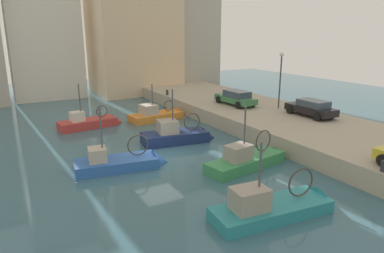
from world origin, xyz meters
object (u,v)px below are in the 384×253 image
object	(u,v)px
fishing_boat_teal	(278,211)
mooring_bollard_mid	(167,92)
fishing_boat_green	(249,164)
mooring_bollard_south	(384,166)
parked_car_green	(236,98)
parked_car_black	(311,108)
fishing_boat_blue	(124,166)
quay_streetlamp	(281,71)
fishing_boat_navy	(179,140)
fishing_boat_orange	(160,118)
fishing_boat_red	(92,126)

from	to	relation	value
fishing_boat_teal	mooring_bollard_mid	world-z (taller)	fishing_boat_teal
fishing_boat_green	mooring_bollard_south	bearing A→B (deg)	-61.89
parked_car_green	parked_car_black	distance (m)	6.99
mooring_bollard_mid	fishing_boat_green	bearing A→B (deg)	-100.23
fishing_boat_teal	fishing_boat_blue	size ratio (longest dim) A/B	1.11
fishing_boat_green	parked_car_black	world-z (taller)	fishing_boat_green
fishing_boat_teal	mooring_bollard_south	xyz separation A→B (m)	(5.71, -1.01, 1.33)
parked_car_black	fishing_boat_teal	bearing A→B (deg)	-142.77
parked_car_green	fishing_boat_blue	bearing A→B (deg)	-152.65
parked_car_black	quay_streetlamp	xyz separation A→B (m)	(-0.14, 3.52, 2.57)
fishing_boat_navy	fishing_boat_teal	world-z (taller)	fishing_boat_navy
fishing_boat_orange	mooring_bollard_south	distance (m)	19.41
fishing_boat_navy	fishing_boat_teal	size ratio (longest dim) A/B	0.90
parked_car_green	quay_streetlamp	distance (m)	4.62
fishing_boat_orange	parked_car_green	xyz separation A→B (m)	(6.34, -2.87, 1.76)
fishing_boat_red	fishing_boat_navy	world-z (taller)	fishing_boat_navy
mooring_bollard_south	quay_streetlamp	bearing A→B (deg)	66.93
fishing_boat_navy	fishing_boat_blue	size ratio (longest dim) A/B	1.00
fishing_boat_blue	parked_car_green	bearing A→B (deg)	27.35
fishing_boat_blue	quay_streetlamp	distance (m)	16.48
fishing_boat_green	parked_car_black	bearing A→B (deg)	22.19
fishing_boat_navy	fishing_boat_orange	world-z (taller)	fishing_boat_navy
parked_car_green	quay_streetlamp	size ratio (longest dim) A/B	0.91
parked_car_green	quay_streetlamp	xyz separation A→B (m)	(2.44, -2.97, 2.57)
fishing_boat_red	parked_car_black	world-z (taller)	fishing_boat_red
fishing_boat_orange	parked_car_black	bearing A→B (deg)	-46.37
fishing_boat_red	quay_streetlamp	size ratio (longest dim) A/B	1.15
fishing_boat_green	parked_car_green	bearing A→B (deg)	57.65
fishing_boat_orange	fishing_boat_green	bearing A→B (deg)	-90.44
parked_car_green	mooring_bollard_mid	size ratio (longest dim) A/B	7.99
fishing_boat_navy	fishing_boat_teal	distance (m)	11.32
parked_car_black	mooring_bollard_mid	distance (m)	15.39
fishing_boat_blue	mooring_bollard_mid	size ratio (longest dim) A/B	10.30
fishing_boat_teal	quay_streetlamp	bearing A→B (deg)	47.18
fishing_boat_red	fishing_boat_teal	size ratio (longest dim) A/B	0.88
fishing_boat_navy	mooring_bollard_south	bearing A→B (deg)	-69.11
mooring_bollard_south	mooring_bollard_mid	xyz separation A→B (m)	(0.00, 24.00, 0.00)
mooring_bollard_mid	fishing_boat_orange	bearing A→B (deg)	-122.66
fishing_boat_green	fishing_boat_orange	distance (m)	13.04
fishing_boat_red	fishing_boat_orange	world-z (taller)	fishing_boat_red
fishing_boat_teal	quay_streetlamp	world-z (taller)	quay_streetlamp
fishing_boat_navy	parked_car_black	size ratio (longest dim) A/B	1.37
fishing_boat_teal	parked_car_green	xyz separation A→B (m)	(8.92, 15.23, 1.75)
fishing_boat_red	fishing_boat_green	world-z (taller)	fishing_boat_red
fishing_boat_red	mooring_bollard_south	xyz separation A→B (m)	(9.14, -19.51, 1.38)
fishing_boat_orange	mooring_bollard_mid	xyz separation A→B (m)	(3.14, 4.90, 1.34)
fishing_boat_green	mooring_bollard_south	distance (m)	7.00
parked_car_black	mooring_bollard_south	distance (m)	11.34
fishing_boat_blue	parked_car_black	size ratio (longest dim) A/B	1.37
fishing_boat_red	parked_car_green	world-z (taller)	fishing_boat_red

